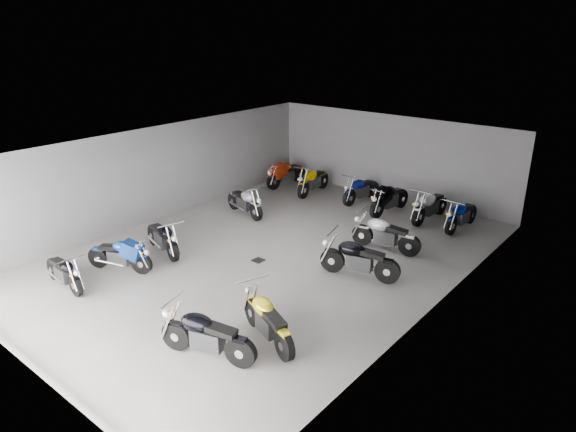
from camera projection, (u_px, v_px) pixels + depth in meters
The scene contains 20 objects.
ground at pixel (270, 255), 15.09m from camera, with size 14.00×14.00×0.00m, color #9A9792.
wall_back at pixel (390, 157), 19.58m from camera, with size 10.00×0.10×3.20m, color slate.
wall_left at pixel (159, 173), 17.50m from camera, with size 0.10×14.00×3.20m, color slate.
wall_right at pixel (435, 250), 11.55m from camera, with size 0.10×14.00×3.20m, color slate.
ceiling at pixel (268, 147), 13.96m from camera, with size 10.00×14.00×0.04m, color black.
drain_grate at pixel (258, 260), 14.73m from camera, with size 0.32×0.32×0.01m, color black.
motorcycle_left_a at pixel (64, 272), 13.08m from camera, with size 1.87×0.40×0.82m.
motorcycle_left_b at pixel (120, 255), 13.97m from camera, with size 1.86×0.88×0.86m.
motorcycle_left_c at pixel (163, 237), 15.05m from camera, with size 2.02×0.67×0.91m.
motorcycle_left_f at pixel (245, 202), 18.07m from camera, with size 2.05×0.64×0.91m.
motorcycle_right_a at pixel (206, 335), 10.29m from camera, with size 2.11×0.77×0.95m.
motorcycle_right_b at pixel (267, 320), 10.85m from camera, with size 2.00×0.88×0.92m.
motorcycle_right_e at pixel (359, 259), 13.60m from camera, with size 2.17×0.70×0.97m.
motorcycle_right_f at pixel (385, 234), 15.23m from camera, with size 2.15×0.50×0.95m.
motorcycle_back_a at pixel (286, 174), 21.31m from camera, with size 0.48×2.20×0.97m.
motorcycle_back_b at pixel (313, 181), 20.35m from camera, with size 0.51×2.22×0.98m.
motorcycle_back_c at pixel (361, 189), 19.39m from camera, with size 0.46×2.08×0.91m.
motorcycle_back_d at pixel (389, 199), 18.25m from camera, with size 0.48×2.21×0.97m.
motorcycle_back_e at pixel (430, 205), 17.55m from camera, with size 0.47×2.24×0.99m.
motorcycle_back_f at pixel (461, 215), 16.81m from camera, with size 0.43×2.06×0.90m.
Camera 1 is at (9.14, -10.25, 6.39)m, focal length 32.00 mm.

